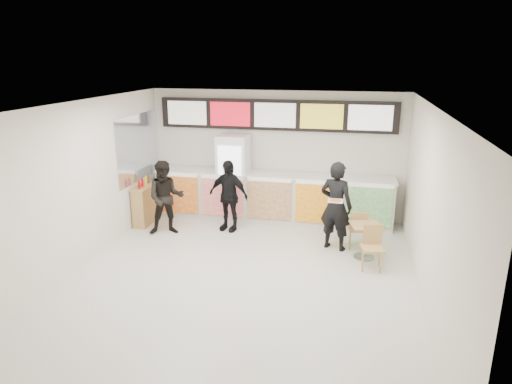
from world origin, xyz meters
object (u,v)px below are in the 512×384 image
(service_counter, at_px, (272,197))
(drinks_fridge, at_px, (233,177))
(cafe_table, at_px, (365,235))
(customer_mid, at_px, (228,195))
(condiment_ledge, at_px, (145,205))
(customer_left, at_px, (166,198))
(customer_main, at_px, (336,206))

(service_counter, distance_m, drinks_fridge, 1.03)
(cafe_table, bearing_deg, customer_mid, 149.08)
(customer_mid, xyz_separation_m, condiment_ledge, (-1.98, -0.05, -0.34))
(cafe_table, relative_size, condiment_ledge, 1.32)
(drinks_fridge, height_order, customer_left, drinks_fridge)
(service_counter, distance_m, customer_left, 2.48)
(condiment_ledge, bearing_deg, customer_mid, 1.36)
(customer_left, bearing_deg, drinks_fridge, 28.07)
(customer_mid, distance_m, condiment_ledge, 2.01)
(service_counter, height_order, cafe_table, service_counter)
(customer_left, height_order, cafe_table, customer_left)
(drinks_fridge, height_order, customer_mid, drinks_fridge)
(customer_main, distance_m, condiment_ledge, 4.40)
(service_counter, bearing_deg, customer_mid, -136.04)
(drinks_fridge, distance_m, customer_left, 1.77)
(condiment_ledge, bearing_deg, drinks_fridge, 24.75)
(drinks_fridge, bearing_deg, customer_mid, -83.12)
(drinks_fridge, bearing_deg, cafe_table, -29.26)
(customer_mid, distance_m, cafe_table, 3.10)
(drinks_fridge, distance_m, cafe_table, 3.54)
(customer_mid, xyz_separation_m, cafe_table, (2.96, -0.89, -0.33))
(service_counter, height_order, customer_mid, customer_mid)
(customer_main, bearing_deg, condiment_ledge, 12.43)
(customer_main, relative_size, condiment_ledge, 1.67)
(service_counter, relative_size, drinks_fridge, 2.78)
(drinks_fridge, height_order, customer_main, drinks_fridge)
(customer_mid, relative_size, cafe_table, 1.12)
(cafe_table, bearing_deg, drinks_fridge, 136.57)
(cafe_table, xyz_separation_m, condiment_ledge, (-4.94, 0.84, -0.01))
(service_counter, bearing_deg, drinks_fridge, 179.01)
(cafe_table, height_order, condiment_ledge, condiment_ledge)
(service_counter, xyz_separation_m, cafe_table, (2.12, -1.70, -0.10))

